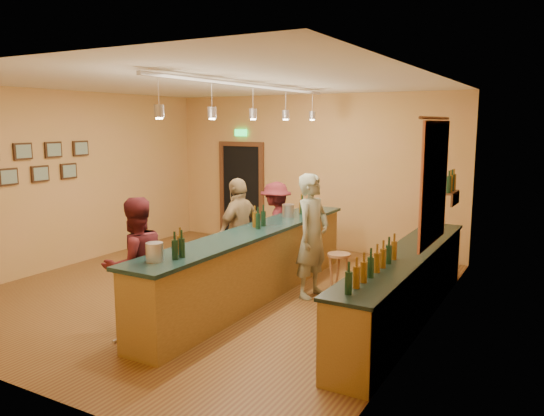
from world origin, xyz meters
The scene contains 18 objects.
floor centered at (0.00, 0.00, 0.00)m, with size 7.00×7.00×0.00m, color brown.
ceiling centered at (0.00, 0.00, 3.20)m, with size 6.50×7.00×0.02m, color silver.
wall_back centered at (0.00, 3.50, 1.60)m, with size 6.50×0.02×3.20m, color tan.
wall_front centered at (0.00, -3.50, 1.60)m, with size 6.50×0.02×3.20m, color tan.
wall_left centered at (-3.25, 0.00, 1.60)m, with size 0.02×7.00×3.20m, color tan.
wall_right centered at (3.25, 0.00, 1.60)m, with size 0.02×7.00×3.20m, color tan.
doorway centered at (-1.70, 3.47, 1.13)m, with size 1.15×0.09×2.48m.
tapestry centered at (3.23, 0.40, 1.85)m, with size 0.03×1.40×1.60m, color #AA2226.
bottle_shelf centered at (3.17, 1.90, 1.67)m, with size 0.17×0.55×0.54m.
picture_grid centered at (-3.21, -0.75, 1.95)m, with size 0.06×2.20×0.70m, color #382111, non-canonical shape.
back_counter centered at (2.97, 0.18, 0.49)m, with size 0.60×4.55×1.27m.
tasting_bar centered at (0.72, 0.00, 0.61)m, with size 0.74×5.10×1.38m.
pendant_track centered at (0.73, 0.00, 2.98)m, with size 0.11×4.60×0.50m.
bartender centered at (1.45, 0.52, 0.94)m, with size 0.68×0.45×1.88m, color gray.
customer_a centered at (0.11, -1.83, 0.86)m, with size 0.84×0.65×1.72m, color #59191E.
customer_b centered at (0.18, 0.46, 0.88)m, with size 1.03×0.43×1.76m, color #997A51.
customer_c centered at (0.18, 1.67, 0.79)m, with size 1.02×0.58×1.57m, color #59191E.
bar_stool centered at (1.86, 0.56, 0.56)m, with size 0.34×0.34×0.71m.
Camera 1 is at (4.74, -6.58, 2.62)m, focal length 35.00 mm.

